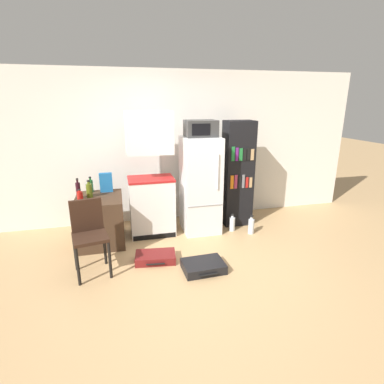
% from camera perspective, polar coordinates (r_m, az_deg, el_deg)
% --- Properties ---
extents(ground_plane, '(24.00, 24.00, 0.00)m').
position_cam_1_polar(ground_plane, '(3.92, 2.38, -15.01)').
color(ground_plane, tan).
extents(wall_back, '(6.40, 0.10, 2.58)m').
position_cam_1_polar(wall_back, '(5.37, -1.38, 8.57)').
color(wall_back, white).
rests_on(wall_back, ground_plane).
extents(side_table, '(0.67, 0.79, 0.72)m').
position_cam_1_polar(side_table, '(4.73, -17.00, -5.10)').
color(side_table, '#422D1E').
rests_on(side_table, ground_plane).
extents(kitchen_hutch, '(0.71, 0.51, 1.94)m').
position_cam_1_polar(kitchen_hutch, '(4.71, -7.85, 2.20)').
color(kitchen_hutch, white).
rests_on(kitchen_hutch, ground_plane).
extents(refrigerator, '(0.58, 0.64, 1.55)m').
position_cam_1_polar(refrigerator, '(4.83, 1.58, 1.32)').
color(refrigerator, white).
rests_on(refrigerator, ground_plane).
extents(microwave, '(0.48, 0.36, 0.25)m').
position_cam_1_polar(microwave, '(4.67, 1.67, 12.00)').
color(microwave, '#333333').
rests_on(microwave, refrigerator).
extents(bookshelf, '(0.48, 0.36, 1.78)m').
position_cam_1_polar(bookshelf, '(5.14, 8.66, 3.42)').
color(bookshelf, black).
rests_on(bookshelf, ground_plane).
extents(bottle_green_tall, '(0.07, 0.07, 0.24)m').
position_cam_1_polar(bottle_green_tall, '(4.89, -18.74, 1.15)').
color(bottle_green_tall, '#1E6028').
rests_on(bottle_green_tall, side_table).
extents(bottle_olive_oil, '(0.09, 0.09, 0.26)m').
position_cam_1_polar(bottle_olive_oil, '(4.62, -18.98, 0.32)').
color(bottle_olive_oil, '#566619').
rests_on(bottle_olive_oil, side_table).
extents(bottle_wine_dark, '(0.06, 0.06, 0.30)m').
position_cam_1_polar(bottle_wine_dark, '(4.62, -20.85, 0.37)').
color(bottle_wine_dark, black).
rests_on(bottle_wine_dark, side_table).
extents(bottle_ketchup_red, '(0.08, 0.08, 0.17)m').
position_cam_1_polar(bottle_ketchup_red, '(4.53, -20.57, -0.68)').
color(bottle_ketchup_red, '#AD1914').
rests_on(bottle_ketchup_red, side_table).
extents(cereal_box, '(0.19, 0.07, 0.30)m').
position_cam_1_polar(cereal_box, '(4.82, -16.05, 1.76)').
color(cereal_box, '#1E66A8').
rests_on(cereal_box, side_table).
extents(chair, '(0.47, 0.47, 0.93)m').
position_cam_1_polar(chair, '(3.91, -19.08, -6.79)').
color(chair, black).
rests_on(chair, ground_plane).
extents(suitcase_large_flat, '(0.57, 0.39, 0.11)m').
position_cam_1_polar(suitcase_large_flat, '(4.16, -6.98, -12.24)').
color(suitcase_large_flat, maroon).
rests_on(suitcase_large_flat, ground_plane).
extents(suitcase_small_flat, '(0.53, 0.42, 0.11)m').
position_cam_1_polar(suitcase_small_flat, '(3.93, 2.19, -13.94)').
color(suitcase_small_flat, black).
rests_on(suitcase_small_flat, ground_plane).
extents(water_bottle_front, '(0.10, 0.10, 0.31)m').
position_cam_1_polar(water_bottle_front, '(4.98, 11.20, -6.35)').
color(water_bottle_front, silver).
rests_on(water_bottle_front, ground_plane).
extents(water_bottle_middle, '(0.09, 0.09, 0.29)m').
position_cam_1_polar(water_bottle_middle, '(5.04, 7.65, -5.99)').
color(water_bottle_middle, silver).
rests_on(water_bottle_middle, ground_plane).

